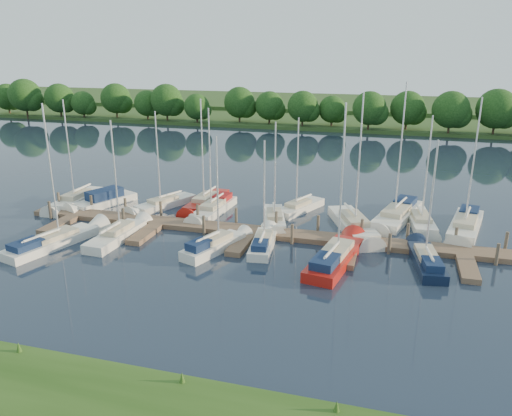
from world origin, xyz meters
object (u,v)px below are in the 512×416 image
(sailboat_n_0, at_px, (77,201))
(sailboat_s_2, at_px, (215,246))
(motorboat, at_px, (103,202))
(sailboat_n_5, at_px, (274,220))
(dock, at_px, (249,234))

(sailboat_n_0, bearing_deg, sailboat_s_2, 156.30)
(motorboat, relative_size, sailboat_n_5, 0.78)
(dock, bearing_deg, sailboat_n_0, 168.61)
(dock, distance_m, motorboat, 16.15)
(dock, distance_m, sailboat_s_2, 3.82)
(sailboat_n_5, bearing_deg, motorboat, -17.20)
(dock, height_order, motorboat, motorboat)
(dock, distance_m, sailboat_n_5, 3.85)
(dock, distance_m, sailboat_n_0, 18.74)
(sailboat_n_0, height_order, sailboat_n_5, sailboat_n_0)
(sailboat_n_0, relative_size, sailboat_n_5, 1.15)
(motorboat, bearing_deg, sailboat_n_0, 28.43)
(sailboat_n_5, relative_size, sailboat_s_2, 1.01)
(sailboat_s_2, bearing_deg, dock, 85.84)
(dock, relative_size, sailboat_s_2, 4.49)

